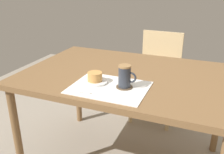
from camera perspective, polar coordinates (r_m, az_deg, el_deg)
The scene contains 8 objects.
dining_table at distance 1.64m, azimuth 3.40°, elevation -1.30°, with size 1.33×0.92×0.73m.
wooden_chair at distance 2.43m, azimuth 10.39°, elevation 1.28°, with size 0.43×0.43×0.82m.
placemat at distance 1.41m, azimuth -0.61°, elevation -2.38°, with size 0.43×0.33×0.00m, color white.
pastry_plate at distance 1.46m, azimuth -3.90°, elevation -1.06°, with size 0.15×0.15×0.01m, color white.
pastry at distance 1.45m, azimuth -3.93°, elevation 0.09°, with size 0.09×0.09×0.05m, color tan.
coffee_coaster at distance 1.40m, azimuth 2.84°, elevation -2.27°, with size 0.09×0.09×0.01m, color brown.
coffee_mug at distance 1.38m, azimuth 2.99°, elevation 0.20°, with size 0.10×0.07×0.13m.
teaspoon at distance 1.35m, azimuth -7.42°, elevation -3.28°, with size 0.01×0.01×0.13m, color silver.
Camera 1 is at (0.48, -1.43, 1.31)m, focal length 40.00 mm.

